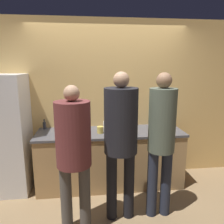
# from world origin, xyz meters

# --- Properties ---
(ground_plane) EXTENTS (14.00, 14.00, 0.00)m
(ground_plane) POSITION_xyz_m (0.00, 0.00, 0.00)
(ground_plane) COLOR #8C704C
(wall_back) EXTENTS (5.20, 0.06, 2.60)m
(wall_back) POSITION_xyz_m (0.00, 0.72, 1.30)
(wall_back) COLOR #E0B266
(wall_back) RESTS_ON ground_plane
(counter) EXTENTS (2.25, 0.70, 0.88)m
(counter) POSITION_xyz_m (0.00, 0.38, 0.44)
(counter) COLOR tan
(counter) RESTS_ON ground_plane
(refrigerator) EXTENTS (0.67, 0.63, 1.76)m
(refrigerator) POSITION_xyz_m (-1.57, 0.40, 0.88)
(refrigerator) COLOR white
(refrigerator) RESTS_ON ground_plane
(person_left) EXTENTS (0.38, 0.38, 1.68)m
(person_left) POSITION_xyz_m (-0.51, -0.58, 1.02)
(person_left) COLOR #4C4742
(person_left) RESTS_ON ground_plane
(person_center) EXTENTS (0.39, 0.39, 1.81)m
(person_center) POSITION_xyz_m (0.03, -0.44, 1.11)
(person_center) COLOR black
(person_center) RESTS_ON ground_plane
(person_right) EXTENTS (0.32, 0.32, 1.80)m
(person_right) POSITION_xyz_m (0.52, -0.44, 1.06)
(person_right) COLOR #232838
(person_right) RESTS_ON ground_plane
(fruit_bowl) EXTENTS (0.38, 0.38, 0.12)m
(fruit_bowl) POSITION_xyz_m (0.18, 0.22, 0.92)
(fruit_bowl) COLOR beige
(fruit_bowl) RESTS_ON counter
(utensil_crock) EXTENTS (0.11, 0.11, 0.25)m
(utensil_crock) POSITION_xyz_m (-0.04, 0.52, 0.95)
(utensil_crock) COLOR silver
(utensil_crock) RESTS_ON counter
(bottle_dark) EXTENTS (0.05, 0.05, 0.16)m
(bottle_dark) POSITION_xyz_m (-1.03, 0.61, 0.94)
(bottle_dark) COLOR #333338
(bottle_dark) RESTS_ON counter
(cup_yellow) EXTENTS (0.10, 0.10, 0.10)m
(cup_yellow) POSITION_xyz_m (-0.16, 0.30, 0.93)
(cup_yellow) COLOR gold
(cup_yellow) RESTS_ON counter
(cup_red) EXTENTS (0.09, 0.09, 0.09)m
(cup_red) POSITION_xyz_m (0.33, 0.43, 0.93)
(cup_red) COLOR #A33D33
(cup_red) RESTS_ON counter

